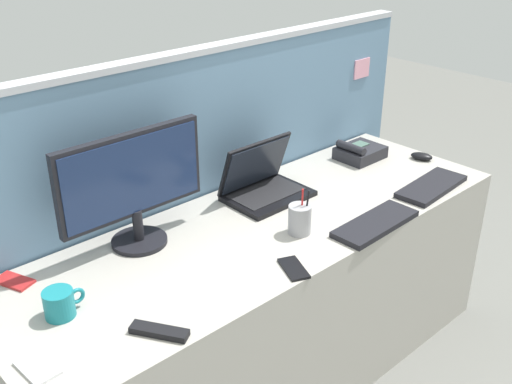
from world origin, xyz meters
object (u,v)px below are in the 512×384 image
object	(u,v)px
cell_phone_white_slab	(37,368)
cell_phone_red_case	(14,281)
desktop_monitor	(133,182)
desk_phone	(359,152)
pen_cup	(300,219)
tv_remote	(159,331)
computer_mouse_right_hand	(422,156)
laptop	(263,182)
coffee_mug	(60,303)
cell_phone_black_slab	(294,268)
keyboard_spare	(375,224)
keyboard_main	(431,186)

from	to	relation	value
cell_phone_white_slab	cell_phone_red_case	world-z (taller)	same
desktop_monitor	cell_phone_white_slab	size ratio (longest dim) A/B	4.36
desk_phone	pen_cup	xyz separation A→B (m)	(-0.71, -0.29, 0.02)
desktop_monitor	tv_remote	xyz separation A→B (m)	(-0.23, -0.47, -0.22)
computer_mouse_right_hand	cell_phone_white_slab	xyz separation A→B (m)	(-1.93, -0.11, -0.01)
laptop	coffee_mug	distance (m)	0.99
cell_phone_red_case	cell_phone_black_slab	world-z (taller)	same
tv_remote	coffee_mug	size ratio (longest dim) A/B	1.33
cell_phone_red_case	tv_remote	size ratio (longest dim) A/B	0.74
keyboard_spare	desk_phone	bearing A→B (deg)	42.63
desktop_monitor	cell_phone_black_slab	world-z (taller)	desktop_monitor
desk_phone	cell_phone_black_slab	bearing A→B (deg)	-153.52
keyboard_main	computer_mouse_right_hand	distance (m)	0.32
desk_phone	keyboard_main	bearing A→B (deg)	-94.55
keyboard_main	coffee_mug	bearing A→B (deg)	166.15
desk_phone	laptop	bearing A→B (deg)	177.78
keyboard_spare	computer_mouse_right_hand	distance (m)	0.71
keyboard_spare	cell_phone_black_slab	bearing A→B (deg)	178.01
cell_phone_black_slab	coffee_mug	size ratio (longest dim) A/B	1.06
cell_phone_black_slab	tv_remote	xyz separation A→B (m)	(-0.51, 0.03, 0.01)
desk_phone	tv_remote	size ratio (longest dim) A/B	1.22
desktop_monitor	keyboard_main	world-z (taller)	desktop_monitor
cell_phone_red_case	cell_phone_black_slab	size ratio (longest dim) A/B	0.93
coffee_mug	cell_phone_red_case	bearing A→B (deg)	97.33
desktop_monitor	computer_mouse_right_hand	bearing A→B (deg)	-10.54
keyboard_main	cell_phone_white_slab	size ratio (longest dim) A/B	2.88
laptop	coffee_mug	size ratio (longest dim) A/B	2.61
coffee_mug	desk_phone	bearing A→B (deg)	5.55
pen_cup	cell_phone_red_case	world-z (taller)	pen_cup
cell_phone_white_slab	cell_phone_red_case	bearing A→B (deg)	70.80
desktop_monitor	keyboard_spare	world-z (taller)	desktop_monitor
computer_mouse_right_hand	coffee_mug	bearing A→B (deg)	157.97
keyboard_main	cell_phone_white_slab	distance (m)	1.69
cell_phone_black_slab	tv_remote	distance (m)	0.51
desk_phone	keyboard_spare	xyz separation A→B (m)	(-0.46, -0.45, -0.02)
desktop_monitor	tv_remote	size ratio (longest dim) A/B	3.24
keyboard_spare	coffee_mug	size ratio (longest dim) A/B	2.92
laptop	cell_phone_red_case	bearing A→B (deg)	175.26
tv_remote	coffee_mug	xyz separation A→B (m)	(-0.16, 0.27, 0.03)
laptop	computer_mouse_right_hand	bearing A→B (deg)	-15.89
desktop_monitor	keyboard_main	distance (m)	1.25
keyboard_spare	computer_mouse_right_hand	xyz separation A→B (m)	(0.67, 0.25, 0.01)
pen_cup	coffee_mug	size ratio (longest dim) A/B	1.38
desk_phone	cell_phone_black_slab	world-z (taller)	desk_phone
keyboard_main	cell_phone_black_slab	size ratio (longest dim) A/B	2.68
laptop	keyboard_spare	size ratio (longest dim) A/B	0.89
keyboard_main	pen_cup	xyz separation A→B (m)	(-0.67, 0.12, 0.04)
cell_phone_white_slab	cell_phone_black_slab	xyz separation A→B (m)	(0.83, -0.13, 0.00)
desktop_monitor	desk_phone	world-z (taller)	desktop_monitor
keyboard_spare	tv_remote	xyz separation A→B (m)	(-0.95, 0.03, -0.00)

